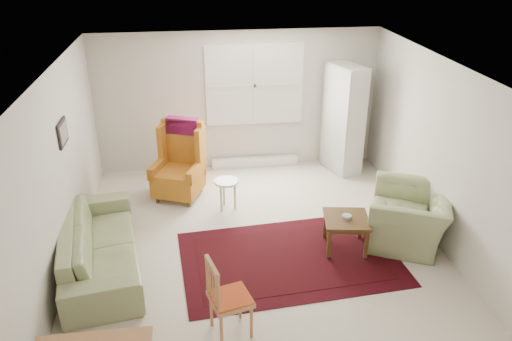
{
  "coord_description": "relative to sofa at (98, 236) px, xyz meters",
  "views": [
    {
      "loc": [
        -0.81,
        -5.75,
        3.97
      ],
      "look_at": [
        0.0,
        0.3,
        1.05
      ],
      "focal_mm": 35.0,
      "sensor_mm": 36.0,
      "label": 1
    }
  ],
  "objects": [
    {
      "name": "room",
      "position": [
        2.12,
        0.36,
        0.79
      ],
      "size": [
        5.04,
        5.54,
        2.51
      ],
      "color": "beige",
      "rests_on": "ground"
    },
    {
      "name": "rug",
      "position": [
        2.48,
        -0.17,
        -0.46
      ],
      "size": [
        3.01,
        2.07,
        0.03
      ],
      "primitive_type": null,
      "rotation": [
        0.0,
        0.0,
        0.08
      ],
      "color": "black",
      "rests_on": "ground"
    },
    {
      "name": "sofa",
      "position": [
        0.0,
        0.0,
        0.0
      ],
      "size": [
        1.27,
        2.44,
        0.94
      ],
      "primitive_type": "imported",
      "rotation": [
        0.0,
        0.0,
        1.73
      ],
      "color": "#828C5D",
      "rests_on": "ground"
    },
    {
      "name": "armchair",
      "position": [
        4.2,
        0.06,
        -0.01
      ],
      "size": [
        1.43,
        1.51,
        0.92
      ],
      "primitive_type": "imported",
      "rotation": [
        0.0,
        0.0,
        -2.0
      ],
      "color": "#828C5D",
      "rests_on": "ground"
    },
    {
      "name": "wingback_chair",
      "position": [
        1.0,
        1.79,
        0.17
      ],
      "size": [
        0.97,
        0.99,
        1.27
      ],
      "primitive_type": null,
      "rotation": [
        0.0,
        0.0,
        -0.38
      ],
      "color": "#B0661B",
      "rests_on": "ground"
    },
    {
      "name": "coffee_table",
      "position": [
        3.28,
        -0.01,
        -0.23
      ],
      "size": [
        0.68,
        0.68,
        0.48
      ],
      "primitive_type": null,
      "rotation": [
        0.0,
        0.0,
        -0.16
      ],
      "color": "#4A2F16",
      "rests_on": "ground"
    },
    {
      "name": "stool",
      "position": [
        1.75,
        1.3,
        -0.22
      ],
      "size": [
        0.46,
        0.46,
        0.5
      ],
      "primitive_type": null,
      "rotation": [
        0.0,
        0.0,
        -0.27
      ],
      "color": "white",
      "rests_on": "ground"
    },
    {
      "name": "cabinet",
      "position": [
        3.95,
        2.5,
        0.5
      ],
      "size": [
        0.64,
        0.87,
        1.95
      ],
      "primitive_type": null,
      "rotation": [
        0.0,
        0.0,
        0.33
      ],
      "color": "silver",
      "rests_on": "ground"
    },
    {
      "name": "desk_chair",
      "position": [
        1.58,
        -1.42,
        0.01
      ],
      "size": [
        0.51,
        0.51,
        0.95
      ],
      "primitive_type": null,
      "rotation": [
        0.0,
        0.0,
        1.83
      ],
      "color": "#AA7044",
      "rests_on": "ground"
    }
  ]
}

